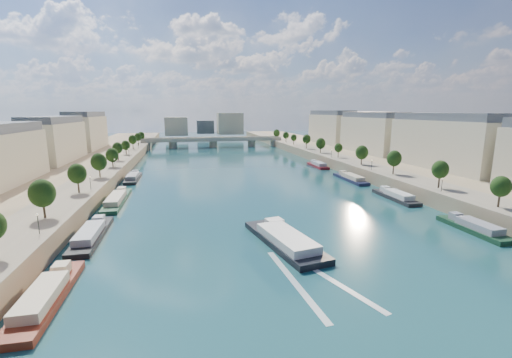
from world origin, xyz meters
name	(u,v)px	position (x,y,z in m)	size (l,w,h in m)	color
ground	(241,180)	(0.00, 100.00, 0.00)	(700.00, 700.00, 0.00)	#0B2934
quay_left	(57,181)	(-72.00, 100.00, 2.50)	(44.00, 520.00, 5.00)	#9E8460
quay_right	(392,168)	(72.00, 100.00, 2.50)	(44.00, 520.00, 5.00)	#9E8460
pave_left	(98,173)	(-57.00, 100.00, 5.05)	(14.00, 520.00, 0.10)	gray
pave_right	(363,164)	(57.00, 100.00, 5.05)	(14.00, 520.00, 0.10)	gray
trees_left	(104,159)	(-55.00, 102.00, 10.48)	(4.80, 268.80, 8.26)	#382B1E
trees_right	(349,150)	(55.00, 110.00, 10.48)	(4.80, 268.80, 8.26)	#382B1E
lamps_left	(104,170)	(-52.50, 90.00, 7.78)	(0.36, 200.36, 4.28)	black
lamps_right	(349,157)	(52.50, 105.00, 7.78)	(0.36, 200.36, 4.28)	black
buildings_left	(28,143)	(-85.00, 112.00, 16.45)	(16.00, 226.00, 23.20)	beige
buildings_right	(403,137)	(85.00, 112.00, 16.45)	(16.00, 226.00, 23.20)	beige
skyline	(209,125)	(3.19, 319.52, 14.66)	(79.00, 42.00, 22.00)	beige
bridge	(213,141)	(0.00, 237.93, 5.08)	(112.00, 12.00, 8.15)	#C1B79E
tour_barge	(284,240)	(-2.59, 26.54, 1.03)	(13.06, 28.51, 3.76)	black
wake	(311,280)	(-2.59, 9.93, 0.02)	(12.59, 26.02, 0.04)	silver
moored_barges_left	(96,228)	(-45.50, 44.01, 0.84)	(5.00, 152.94, 3.60)	#1C1D3D
moored_barges_right	(397,197)	(45.50, 56.16, 0.84)	(5.00, 159.35, 3.60)	black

